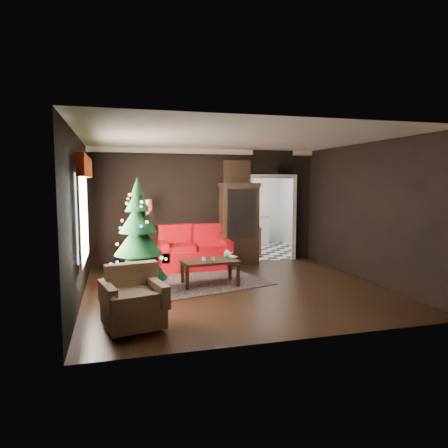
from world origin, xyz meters
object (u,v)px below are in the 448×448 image
object	(u,v)px
teapot	(227,254)
kitchen_table	(246,240)
floor_lamp	(147,235)
wall_clock	(282,167)
coffee_table	(210,272)
christmas_tree	(138,236)
armchair	(133,296)
loveseat	(195,247)
curio_cabinet	(239,226)

from	to	relation	value
teapot	kitchen_table	distance (m)	3.33
floor_lamp	wall_clock	xyz separation A→B (m)	(3.44, 0.46, 1.55)
coffee_table	wall_clock	bearing A→B (deg)	39.82
christmas_tree	teapot	world-z (taller)	christmas_tree
kitchen_table	armchair	bearing A→B (deg)	-122.58
armchair	loveseat	bearing A→B (deg)	53.73
wall_clock	kitchen_table	size ratio (longest dim) A/B	0.43
coffee_table	kitchen_table	size ratio (longest dim) A/B	1.43
kitchen_table	teapot	bearing A→B (deg)	-114.73
armchair	coffee_table	bearing A→B (deg)	39.84
curio_cabinet	armchair	xyz separation A→B (m)	(-2.71, -3.82, -0.49)
teapot	kitchen_table	world-z (taller)	kitchen_table
christmas_tree	kitchen_table	size ratio (longest dim) A/B	2.62
loveseat	coffee_table	world-z (taller)	loveseat
coffee_table	kitchen_table	world-z (taller)	kitchen_table
floor_lamp	teapot	world-z (taller)	floor_lamp
teapot	wall_clock	bearing A→B (deg)	42.40
teapot	kitchen_table	size ratio (longest dim) A/B	0.21
christmas_tree	wall_clock	bearing A→B (deg)	30.91
curio_cabinet	teapot	distance (m)	1.80
loveseat	curio_cabinet	size ratio (longest dim) A/B	0.89
floor_lamp	kitchen_table	world-z (taller)	floor_lamp
christmas_tree	wall_clock	xyz separation A→B (m)	(3.72, 2.23, 1.33)
curio_cabinet	wall_clock	bearing A→B (deg)	8.53
loveseat	coffee_table	size ratio (longest dim) A/B	1.59
loveseat	kitchen_table	xyz separation A→B (m)	(1.80, 1.65, -0.12)
kitchen_table	curio_cabinet	bearing A→B (deg)	-114.44
floor_lamp	christmas_tree	distance (m)	1.81
loveseat	christmas_tree	xyz separation A→B (m)	(-1.37, -1.83, 0.55)
armchair	teapot	bearing A→B (deg)	35.71
floor_lamp	kitchen_table	distance (m)	3.38
armchair	wall_clock	xyz separation A→B (m)	(3.91, 4.00, 1.92)
loveseat	armchair	distance (m)	3.92
loveseat	kitchen_table	distance (m)	2.45
coffee_table	armchair	bearing A→B (deg)	-127.25
coffee_table	wall_clock	xyz separation A→B (m)	(2.36, 1.96, 2.13)
christmas_tree	armchair	world-z (taller)	christmas_tree
curio_cabinet	teapot	xyz separation A→B (m)	(-0.74, -1.59, -0.38)
wall_clock	armchair	bearing A→B (deg)	-134.30
kitchen_table	floor_lamp	bearing A→B (deg)	-149.41
floor_lamp	armchair	distance (m)	3.60
christmas_tree	kitchen_table	world-z (taller)	christmas_tree
coffee_table	loveseat	bearing A→B (deg)	89.77
coffee_table	teapot	world-z (taller)	teapot
floor_lamp	wall_clock	distance (m)	3.80
coffee_table	teapot	xyz separation A→B (m)	(0.41, 0.19, 0.32)
wall_clock	floor_lamp	bearing A→B (deg)	-172.43
teapot	wall_clock	distance (m)	3.19
armchair	teapot	size ratio (longest dim) A/B	5.01
loveseat	kitchen_table	size ratio (longest dim) A/B	2.27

